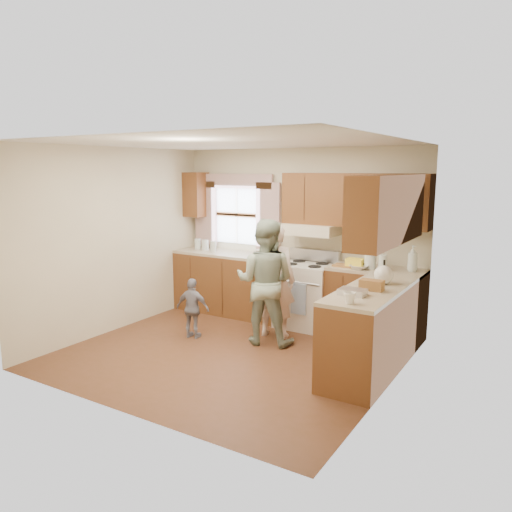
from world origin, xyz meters
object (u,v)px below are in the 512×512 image
Objects in this scene: child at (193,308)px; woman_left at (274,280)px; stove at (306,294)px; woman_right at (265,282)px.

woman_left is at bearing -154.43° from child.
child is (-0.88, -0.62, -0.36)m from woman_left.
woman_left reaches higher than child.
woman_right is at bearing -100.28° from stove.
child is at bearing -130.92° from stove.
woman_right reaches higher than child.
woman_right reaches higher than stove.
woman_right is at bearing -169.13° from child.
stove is at bearing -113.26° from woman_right.
woman_left is 0.29m from woman_right.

